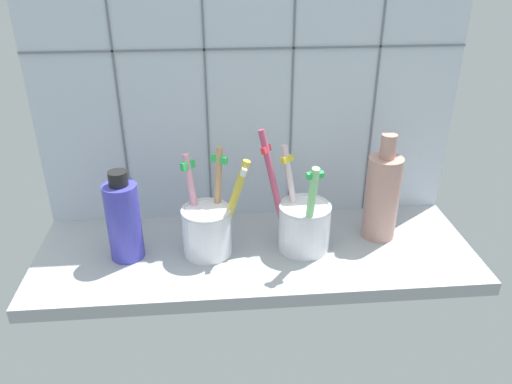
% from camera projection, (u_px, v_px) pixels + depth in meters
% --- Properties ---
extents(counter_slab, '(0.64, 0.22, 0.02)m').
position_uv_depth(counter_slab, '(256.00, 255.00, 0.75)').
color(counter_slab, '#9EA3A8').
rests_on(counter_slab, ground).
extents(tile_wall_back, '(0.64, 0.02, 0.45)m').
position_uv_depth(tile_wall_back, '(249.00, 91.00, 0.76)').
color(tile_wall_back, silver).
rests_on(tile_wall_back, ground).
extents(toothbrush_cup_left, '(0.10, 0.08, 0.15)m').
position_uv_depth(toothbrush_cup_left, '(208.00, 227.00, 0.72)').
color(toothbrush_cup_left, white).
rests_on(toothbrush_cup_left, counter_slab).
extents(toothbrush_cup_right, '(0.11, 0.09, 0.18)m').
position_uv_depth(toothbrush_cup_right, '(303.00, 223.00, 0.73)').
color(toothbrush_cup_right, white).
rests_on(toothbrush_cup_right, counter_slab).
extents(ceramic_vase, '(0.05, 0.05, 0.17)m').
position_uv_depth(ceramic_vase, '(382.00, 195.00, 0.75)').
color(ceramic_vase, tan).
rests_on(ceramic_vase, counter_slab).
extents(soap_bottle, '(0.05, 0.05, 0.13)m').
position_uv_depth(soap_bottle, '(123.00, 220.00, 0.70)').
color(soap_bottle, '#4241BC').
rests_on(soap_bottle, counter_slab).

